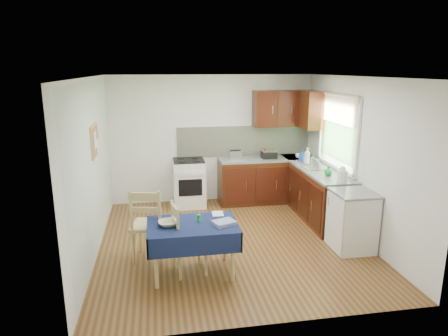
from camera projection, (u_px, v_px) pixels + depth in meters
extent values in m
plane|color=#533016|center=(232.00, 241.00, 6.21)|extent=(4.20, 4.20, 0.00)
cube|color=white|center=(232.00, 77.00, 5.60)|extent=(4.00, 4.20, 0.02)
cube|color=white|center=(212.00, 139.00, 7.91)|extent=(4.00, 0.02, 2.50)
cube|color=white|center=(272.00, 213.00, 3.89)|extent=(4.00, 0.02, 2.50)
cube|color=silver|center=(92.00, 169.00, 5.57)|extent=(0.02, 4.20, 2.50)
cube|color=white|center=(358.00, 158.00, 6.23)|extent=(0.02, 4.20, 2.50)
cube|color=black|center=(266.00, 180.00, 7.99)|extent=(1.90, 0.60, 0.86)
cube|color=black|center=(320.00, 196.00, 7.00)|extent=(0.60, 1.70, 0.86)
cube|color=slate|center=(267.00, 159.00, 7.88)|extent=(1.90, 0.60, 0.04)
cube|color=slate|center=(321.00, 172.00, 6.89)|extent=(0.60, 1.70, 0.04)
cube|color=slate|center=(298.00, 157.00, 7.99)|extent=(0.60, 0.60, 0.04)
cube|color=beige|center=(244.00, 141.00, 8.01)|extent=(2.70, 0.02, 0.60)
cube|color=black|center=(284.00, 108.00, 7.82)|extent=(1.20, 0.35, 0.70)
cube|color=black|center=(312.00, 110.00, 7.49)|extent=(0.35, 0.50, 0.70)
cube|color=white|center=(189.00, 183.00, 7.74)|extent=(0.60, 0.60, 0.90)
cube|color=black|center=(189.00, 160.00, 7.62)|extent=(0.58, 0.58, 0.02)
cube|color=black|center=(190.00, 188.00, 7.44)|extent=(0.44, 0.01, 0.32)
cube|color=#264F20|center=(338.00, 135.00, 6.83)|extent=(0.01, 1.40, 0.85)
cube|color=white|center=(340.00, 97.00, 6.67)|extent=(0.04, 1.48, 0.06)
cube|color=white|center=(335.00, 166.00, 6.97)|extent=(0.04, 1.48, 0.06)
cube|color=tan|center=(338.00, 110.00, 6.72)|extent=(0.02, 1.36, 0.44)
cube|color=white|center=(352.00, 222.00, 5.85)|extent=(0.55, 0.58, 0.85)
cube|color=slate|center=(355.00, 193.00, 5.75)|extent=(0.58, 0.60, 0.03)
cube|color=tan|center=(94.00, 141.00, 5.78)|extent=(0.02, 0.62, 0.47)
cube|color=#9B6B41|center=(96.00, 140.00, 5.78)|extent=(0.01, 0.56, 0.41)
cube|color=white|center=(95.00, 140.00, 5.70)|extent=(0.00, 0.18, 0.24)
cube|color=white|center=(98.00, 146.00, 5.92)|extent=(0.00, 0.15, 0.20)
cube|color=#101D40|center=(192.00, 225.00, 5.08)|extent=(1.11, 0.74, 0.03)
cube|color=#101D40|center=(195.00, 246.00, 4.75)|extent=(1.15, 0.02, 0.26)
cube|color=#101D40|center=(190.00, 222.00, 5.48)|extent=(1.15, 0.02, 0.26)
cube|color=#101D40|center=(148.00, 236.00, 5.02)|extent=(0.02, 0.78, 0.26)
cube|color=#101D40|center=(236.00, 230.00, 5.20)|extent=(0.02, 0.78, 0.26)
cylinder|color=tan|center=(156.00, 263.00, 4.82)|extent=(0.05, 0.05, 0.66)
cylinder|color=tan|center=(233.00, 257.00, 4.97)|extent=(0.05, 0.05, 0.66)
cylinder|color=tan|center=(156.00, 243.00, 5.37)|extent=(0.05, 0.05, 0.66)
cylinder|color=tan|center=(225.00, 238.00, 5.52)|extent=(0.05, 0.05, 0.66)
cube|color=tan|center=(150.00, 225.00, 5.53)|extent=(0.56, 0.56, 0.04)
cube|color=tan|center=(145.00, 203.00, 5.24)|extent=(0.42, 0.12, 0.34)
cylinder|color=tan|center=(166.00, 237.00, 5.77)|extent=(0.04, 0.04, 0.50)
cylinder|color=tan|center=(140.00, 236.00, 5.79)|extent=(0.04, 0.04, 0.50)
cylinder|color=tan|center=(161.00, 248.00, 5.40)|extent=(0.04, 0.04, 0.50)
cylinder|color=tan|center=(133.00, 248.00, 5.42)|extent=(0.04, 0.04, 0.50)
cube|color=tan|center=(189.00, 240.00, 5.18)|extent=(0.49, 0.49, 0.04)
cube|color=tan|center=(175.00, 216.00, 5.03)|extent=(0.09, 0.38, 0.30)
cylinder|color=tan|center=(206.00, 260.00, 5.13)|extent=(0.04, 0.04, 0.45)
cylinder|color=tan|center=(199.00, 248.00, 5.45)|extent=(0.04, 0.04, 0.45)
cylinder|color=tan|center=(180.00, 264.00, 5.02)|extent=(0.04, 0.04, 0.45)
cylinder|color=tan|center=(174.00, 252.00, 5.34)|extent=(0.04, 0.04, 0.45)
cube|color=silver|center=(235.00, 155.00, 7.73)|extent=(0.24, 0.15, 0.17)
cube|color=black|center=(235.00, 150.00, 7.71)|extent=(0.21, 0.02, 0.02)
cube|color=black|center=(269.00, 155.00, 7.82)|extent=(0.29, 0.25, 0.13)
cube|color=silver|center=(269.00, 151.00, 7.80)|extent=(0.29, 0.25, 0.03)
cylinder|color=#AC100D|center=(265.00, 154.00, 7.74)|extent=(0.05, 0.05, 0.21)
cube|color=yellow|center=(270.00, 153.00, 7.97)|extent=(0.13, 0.11, 0.15)
cube|color=gray|center=(315.00, 168.00, 7.01)|extent=(0.41, 0.31, 0.02)
cylinder|color=white|center=(316.00, 163.00, 6.99)|extent=(0.05, 0.20, 0.19)
cylinder|color=white|center=(342.00, 177.00, 6.15)|extent=(0.15, 0.15, 0.19)
sphere|color=white|center=(343.00, 169.00, 6.12)|extent=(0.10, 0.10, 0.10)
imported|color=white|center=(298.00, 156.00, 7.84)|extent=(0.14, 0.14, 0.09)
imported|color=white|center=(307.00, 156.00, 7.35)|extent=(0.16, 0.16, 0.30)
imported|color=blue|center=(302.00, 156.00, 7.57)|extent=(0.13, 0.13, 0.21)
imported|color=#268D44|center=(328.00, 171.00, 6.54)|extent=(0.15, 0.15, 0.18)
imported|color=beige|center=(168.00, 223.00, 5.02)|extent=(0.27, 0.27, 0.06)
imported|color=white|center=(212.00, 214.00, 5.40)|extent=(0.16, 0.21, 0.02)
cylinder|color=#27902C|center=(199.00, 218.00, 5.14)|extent=(0.05, 0.05, 0.10)
cube|color=#273D91|center=(224.00, 223.00, 5.05)|extent=(0.32, 0.29, 0.05)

